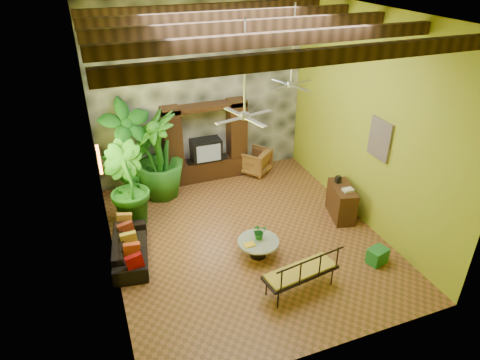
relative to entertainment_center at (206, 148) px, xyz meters
name	(u,v)px	position (x,y,z in m)	size (l,w,h in m)	color
ground	(246,236)	(0.00, -3.14, -0.97)	(7.00, 7.00, 0.00)	brown
ceiling	(247,13)	(0.00, -3.14, 4.03)	(6.00, 7.00, 0.02)	silver
back_wall	(200,92)	(0.00, 0.36, 1.53)	(6.00, 0.02, 5.00)	#A9AB27
left_wall	(98,163)	(-3.00, -3.14, 1.53)	(0.02, 7.00, 5.00)	#A9AB27
right_wall	(367,121)	(3.00, -3.14, 1.53)	(0.02, 7.00, 5.00)	#A9AB27
stone_accent_wall	(200,93)	(0.00, 0.30, 1.53)	(5.98, 0.10, 4.98)	#303336
ceiling_beams	(247,26)	(0.00, -3.14, 3.81)	(5.95, 5.36, 0.22)	#362011
entertainment_center	(206,148)	(0.00, 0.00, 0.00)	(2.40, 0.55, 2.30)	#321E0E
ceiling_fan_front	(245,106)	(-0.20, -3.54, 2.44)	(1.28, 1.28, 1.86)	#B8B8BD
ceiling_fan_back	(291,76)	(1.60, -1.94, 2.44)	(1.28, 1.28, 1.86)	#B8B8BD
wall_art_mask	(99,160)	(-2.96, -2.14, 1.13)	(0.06, 0.32, 0.55)	gold
wall_art_painting	(380,139)	(2.96, -3.74, 1.33)	(0.06, 0.70, 0.90)	#285B95
sofa	(130,248)	(-2.65, -2.97, -0.70)	(1.84, 0.72, 0.54)	black
wicker_armchair	(255,161)	(1.46, -0.19, -0.59)	(0.79, 0.82, 0.74)	#925F35
tall_plant_a	(131,151)	(-2.13, -0.27, 0.39)	(1.43, 0.97, 2.71)	#1B681D
tall_plant_b	(126,186)	(-2.45, -1.59, 0.09)	(1.16, 0.94, 2.11)	#1D631A
tall_plant_c	(158,156)	(-1.45, -0.49, 0.22)	(1.33, 1.33, 2.37)	#24691B
coffee_table	(258,246)	(0.00, -3.88, -0.71)	(0.92, 0.92, 0.40)	black
centerpiece_plant	(259,232)	(0.06, -3.80, -0.39)	(0.32, 0.27, 0.35)	#19611E
yellow_tray	(249,245)	(-0.24, -3.96, -0.55)	(0.24, 0.17, 0.03)	yellow
iron_bench	(303,271)	(0.35, -5.26, -0.43)	(1.60, 0.78, 0.57)	black
side_console	(341,202)	(2.58, -3.17, -0.54)	(0.48, 1.06, 0.85)	#371F11
green_bin	(377,256)	(2.33, -5.03, -0.79)	(0.41, 0.31, 0.36)	#207923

